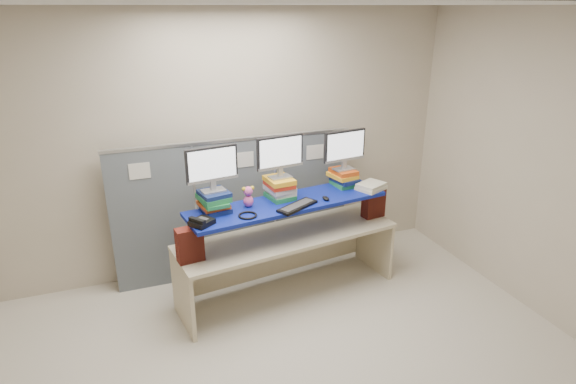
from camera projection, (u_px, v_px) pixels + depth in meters
name	position (u px, v px, depth m)	size (l,w,h in m)	color
room	(297.00, 217.00, 3.39)	(5.00, 4.00, 2.80)	#BFB29D
cubicle_partition	(236.00, 207.00, 5.18)	(2.60, 0.06, 1.53)	#4D545A
desk	(288.00, 247.00, 4.81)	(2.30, 0.95, 0.68)	beige
brick_pier_left	(190.00, 245.00, 4.21)	(0.23, 0.13, 0.31)	maroon
brick_pier_right	(373.00, 203.00, 5.11)	(0.23, 0.13, 0.31)	maroon
blue_board	(288.00, 203.00, 4.64)	(1.98, 0.50, 0.04)	navy
book_stack_left	(214.00, 201.00, 4.38)	(0.30, 0.33, 0.20)	navy
book_stack_center	(280.00, 188.00, 4.68)	(0.28, 0.31, 0.21)	#228241
book_stack_right	(344.00, 177.00, 5.02)	(0.28, 0.33, 0.18)	#228241
monitor_left	(212.00, 166.00, 4.26)	(0.48, 0.16, 0.41)	#A7A7AC
monitor_center	(280.00, 154.00, 4.56)	(0.48, 0.16, 0.41)	#A7A7AC
monitor_right	(345.00, 148.00, 4.90)	(0.48, 0.16, 0.41)	#A7A7AC
keyboard	(297.00, 206.00, 4.50)	(0.45, 0.33, 0.03)	black
mouse	(326.00, 198.00, 4.67)	(0.06, 0.10, 0.03)	black
desk_phone	(201.00, 222.00, 4.13)	(0.24, 0.24, 0.08)	black
headset	(248.00, 215.00, 4.31)	(0.17, 0.17, 0.02)	black
plush_toy	(248.00, 196.00, 4.48)	(0.12, 0.09, 0.20)	#DD549D
binder_stack	(371.00, 186.00, 4.94)	(0.35, 0.32, 0.07)	beige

